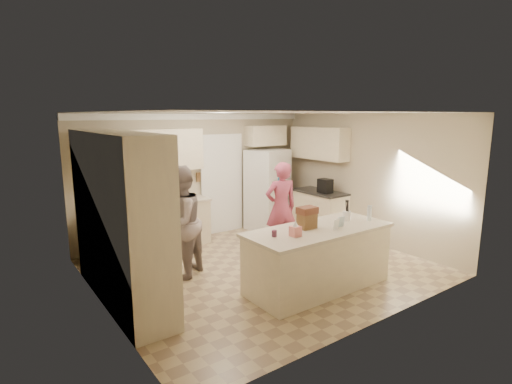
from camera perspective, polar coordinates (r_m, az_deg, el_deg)
floor at (r=6.94m, az=1.04°, el=-10.82°), size 5.20×4.60×0.02m
ceiling at (r=6.44m, az=1.12°, el=11.37°), size 5.20×4.60×0.02m
wall_back at (r=8.50m, az=-8.30°, el=2.29°), size 5.20×0.02×2.60m
wall_front at (r=4.96m, az=17.32°, el=-4.30°), size 5.20×0.02×2.60m
wall_left at (r=5.45m, az=-21.49°, el=-3.21°), size 0.02×4.60×2.60m
wall_right at (r=8.37m, az=15.54°, el=1.87°), size 0.02×4.60×2.60m
crown_back at (r=8.36m, az=-8.38°, el=10.61°), size 5.20×0.08×0.12m
pantry_bank at (r=5.75m, az=-18.92°, el=-3.62°), size 0.60×2.60×2.35m
back_base_cab at (r=7.94m, az=-14.48°, el=-4.91°), size 2.20×0.60×0.88m
back_countertop at (r=7.82m, az=-14.61°, el=-1.68°), size 2.24×0.63×0.04m
back_upper_cab at (r=7.80m, az=-15.33°, el=5.69°), size 2.20×0.35×0.80m
doorway_opening at (r=8.78m, az=-4.98°, el=0.99°), size 0.90×0.06×2.10m
doorway_casing at (r=8.75m, az=-4.87°, el=0.95°), size 1.02×0.03×2.22m
wall_frame_upper at (r=8.44m, az=-8.10°, el=3.95°), size 0.15×0.02×0.20m
wall_frame_lower at (r=8.48m, az=-8.05°, el=2.14°), size 0.15×0.02×0.20m
refrigerator at (r=9.11m, az=1.66°, el=0.44°), size 1.07×0.94×1.80m
fridge_seam at (r=8.84m, az=3.06°, el=0.09°), size 0.02×0.02×1.78m
fridge_dispenser at (r=8.65m, az=1.98°, el=1.55°), size 0.22×0.03×0.35m
fridge_handle_l at (r=8.77m, az=2.88°, el=1.01°), size 0.02×0.02×0.85m
fridge_handle_r at (r=8.83m, az=3.39°, el=1.07°), size 0.02×0.02×0.85m
over_fridge_cab at (r=9.14m, az=1.40°, el=8.05°), size 0.95×0.35×0.45m
right_base_cab at (r=8.97m, az=9.03°, el=-2.88°), size 0.60×1.20×0.88m
right_countertop at (r=8.86m, az=9.07°, el=-0.00°), size 0.63×1.24×0.04m
right_upper_cab at (r=8.96m, az=8.99°, el=6.90°), size 0.35×1.50×0.70m
coffee_maker at (r=8.66m, az=9.85°, el=0.87°), size 0.22×0.28×0.30m
island_base at (r=6.12m, az=8.85°, el=-9.48°), size 2.20×0.90×0.88m
island_top at (r=5.98m, az=8.98°, el=-5.34°), size 2.28×0.96×0.05m
utensil_crock at (r=6.44m, az=12.82°, el=-3.36°), size 0.13×0.13×0.15m
tissue_box at (r=5.52m, az=5.65°, el=-5.61°), size 0.13×0.13×0.14m
tissue_plume at (r=5.49m, az=5.67°, el=-4.51°), size 0.08×0.08×0.08m
dollhouse_body at (r=5.91m, az=7.29°, el=-4.12°), size 0.26×0.18×0.22m
dollhouse_roof at (r=5.87m, az=7.33°, el=-2.61°), size 0.28×0.20×0.10m
jam_jar at (r=5.48m, az=2.63°, el=-5.95°), size 0.07×0.07×0.09m
greeting_card_a at (r=5.92m, az=11.41°, el=-4.53°), size 0.12×0.06×0.16m
greeting_card_b at (r=6.06m, az=12.03°, el=-4.19°), size 0.12×0.05×0.16m
water_bottle at (r=6.53m, az=15.89°, el=-2.91°), size 0.07×0.07×0.24m
shaker_salt at (r=6.68m, az=12.68°, el=-3.11°), size 0.05×0.05×0.09m
shaker_pepper at (r=6.73m, az=13.08°, el=-3.02°), size 0.05×0.05×0.09m
teen_boy at (r=6.42m, az=-10.79°, el=-4.30°), size 1.10×1.05×1.79m
teen_girl at (r=7.48m, az=3.59°, el=-2.24°), size 0.71×0.55×1.72m
fridge_magnets at (r=8.83m, az=3.09°, el=0.09°), size 0.76×0.02×1.44m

